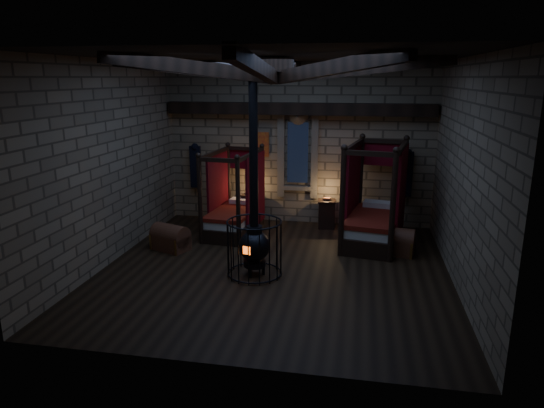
% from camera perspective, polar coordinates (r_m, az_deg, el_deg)
% --- Properties ---
extents(room, '(7.02, 7.02, 4.29)m').
position_cam_1_polar(room, '(9.39, 0.44, 14.16)').
color(room, black).
rests_on(room, ground).
extents(bed_left, '(1.23, 2.07, 2.07)m').
position_cam_1_polar(bed_left, '(12.28, -4.43, -1.04)').
color(bed_left, black).
rests_on(bed_left, ground).
extents(bed_right, '(1.56, 2.42, 2.36)m').
position_cam_1_polar(bed_right, '(11.74, 11.92, -1.70)').
color(bed_right, black).
rests_on(bed_right, ground).
extents(trunk_left, '(0.96, 0.79, 0.61)m').
position_cam_1_polar(trunk_left, '(11.33, -11.87, -3.97)').
color(trunk_left, '#5A2F1C').
rests_on(trunk_left, ground).
extents(trunk_right, '(0.91, 0.67, 0.61)m').
position_cam_1_polar(trunk_right, '(11.18, 14.25, -4.35)').
color(trunk_right, '#5A2F1C').
rests_on(trunk_right, ground).
extents(nightstand_left, '(0.58, 0.57, 0.97)m').
position_cam_1_polar(nightstand_left, '(13.06, -2.35, -0.50)').
color(nightstand_left, black).
rests_on(nightstand_left, ground).
extents(nightstand_right, '(0.50, 0.48, 0.81)m').
position_cam_1_polar(nightstand_right, '(12.74, 6.43, -1.13)').
color(nightstand_right, black).
rests_on(nightstand_right, ground).
extents(stove, '(1.10, 1.10, 4.05)m').
position_cam_1_polar(stove, '(9.58, -2.08, -4.67)').
color(stove, black).
rests_on(stove, ground).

